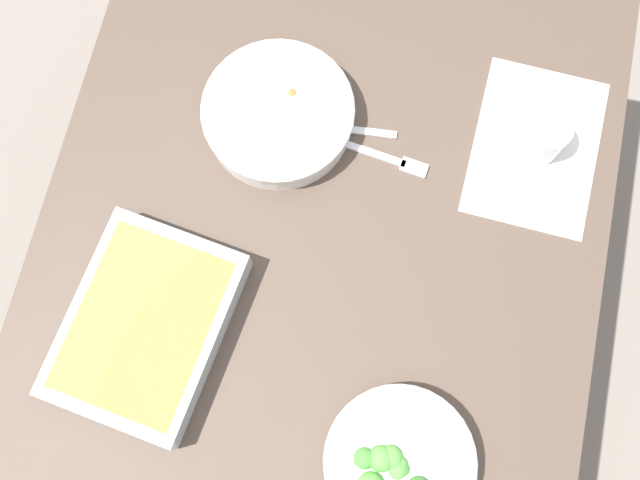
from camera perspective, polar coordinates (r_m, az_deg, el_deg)
The scene contains 9 objects.
ground_plane at distance 1.88m, azimuth 0.00°, elevation -5.44°, with size 6.00×6.00×0.00m, color slate.
dining_table at distance 1.24m, azimuth 0.00°, elevation -1.00°, with size 1.20×0.90×0.74m.
placemat at distance 1.25m, azimuth 16.60°, elevation 7.05°, with size 0.28×0.20×0.00m, color silver.
stew_bowl at distance 1.19m, azimuth -3.29°, elevation 9.86°, with size 0.25×0.25×0.06m.
broccoli_bowl at distance 1.10m, azimuth 6.16°, elevation -17.01°, with size 0.22×0.22×0.07m.
baking_dish at distance 1.12m, azimuth -13.53°, elevation -6.58°, with size 0.33×0.26×0.06m.
drink_cup at distance 1.22m, azimuth 17.08°, elevation 7.65°, with size 0.07×0.07×0.08m.
spoon_by_stew at distance 1.21m, azimuth 0.68°, elevation 8.90°, with size 0.03×0.18×0.01m.
fork_on_table at distance 1.20m, azimuth 5.03°, elevation 6.51°, with size 0.04×0.18×0.01m.
Camera 1 is at (0.27, 0.06, 1.86)m, focal length 40.66 mm.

